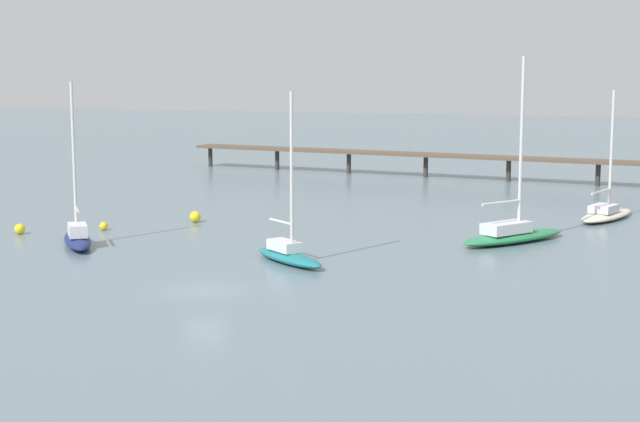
# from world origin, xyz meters

# --- Properties ---
(ground_plane) EXTENTS (400.00, 400.00, 0.00)m
(ground_plane) POSITION_xyz_m (0.00, 0.00, 0.00)
(ground_plane) COLOR slate
(pier) EXTENTS (57.08, 10.15, 7.16)m
(pier) POSITION_xyz_m (11.74, 55.66, 3.54)
(pier) COLOR brown
(pier) RESTS_ON ground_plane
(sailboat_cream) EXTENTS (5.04, 8.65, 10.14)m
(sailboat_cream) POSITION_xyz_m (19.76, 32.31, 0.58)
(sailboat_cream) COLOR beige
(sailboat_cream) RESTS_ON ground_plane
(sailboat_teal) EXTENTS (6.35, 5.45, 10.48)m
(sailboat_teal) POSITION_xyz_m (1.75, 8.40, 0.68)
(sailboat_teal) COLOR #1E727A
(sailboat_teal) RESTS_ON ground_plane
(sailboat_green) EXTENTS (7.36, 8.97, 12.65)m
(sailboat_green) POSITION_xyz_m (13.96, 19.77, 0.72)
(sailboat_green) COLOR #287F4C
(sailboat_green) RESTS_ON ground_plane
(sailboat_navy) EXTENTS (5.62, 6.80, 10.95)m
(sailboat_navy) POSITION_xyz_m (-13.64, 9.27, 0.74)
(sailboat_navy) COLOR navy
(sailboat_navy) RESTS_ON ground_plane
(mooring_buoy_mid) EXTENTS (0.62, 0.62, 0.62)m
(mooring_buoy_mid) POSITION_xyz_m (-15.31, 15.44, 0.31)
(mooring_buoy_mid) COLOR yellow
(mooring_buoy_mid) RESTS_ON ground_plane
(mooring_buoy_near) EXTENTS (0.76, 0.76, 0.76)m
(mooring_buoy_near) POSITION_xyz_m (-20.15, 12.06, 0.38)
(mooring_buoy_near) COLOR yellow
(mooring_buoy_near) RESTS_ON ground_plane
(mooring_buoy_far) EXTENTS (0.87, 0.87, 0.87)m
(mooring_buoy_far) POSITION_xyz_m (-10.48, 20.89, 0.44)
(mooring_buoy_far) COLOR yellow
(mooring_buoy_far) RESTS_ON ground_plane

